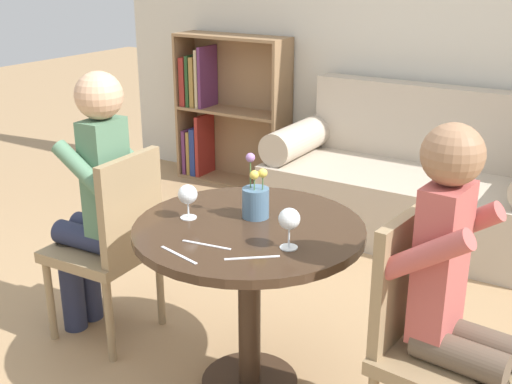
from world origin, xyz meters
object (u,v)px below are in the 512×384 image
object	(u,v)px
person_left	(95,201)
wine_glass_right	(289,220)
couch	(409,187)
chair_right	(430,335)
wine_glass_left	(188,196)
bookshelf_left	(223,110)
chair_left	(114,239)
person_right	(461,305)
flower_vase	(256,199)

from	to	relation	value
person_left	wine_glass_right	bearing A→B (deg)	82.58
couch	chair_right	xyz separation A→B (m)	(0.72, -1.91, 0.18)
couch	wine_glass_left	world-z (taller)	couch
bookshelf_left	chair_left	size ratio (longest dim) A/B	1.28
bookshelf_left	person_right	size ratio (longest dim) A/B	0.94
person_left	chair_left	bearing A→B (deg)	91.58
couch	flower_vase	world-z (taller)	flower_vase
person_right	wine_glass_left	xyz separation A→B (m)	(-1.06, -0.03, 0.17)
chair_right	flower_vase	bearing A→B (deg)	87.70
bookshelf_left	wine_glass_left	world-z (taller)	bookshelf_left
chair_right	flower_vase	distance (m)	0.81
wine_glass_right	chair_left	bearing A→B (deg)	174.08
person_left	wine_glass_right	size ratio (longest dim) A/B	8.39
flower_vase	chair_right	bearing A→B (deg)	-7.62
chair_left	flower_vase	bearing A→B (deg)	94.46
wine_glass_right	chair_right	bearing A→B (deg)	9.32
chair_left	wine_glass_right	world-z (taller)	chair_left
person_right	flower_vase	world-z (taller)	person_right
couch	chair_right	world-z (taller)	couch
bookshelf_left	chair_left	bearing A→B (deg)	-67.43
person_right	wine_glass_left	size ratio (longest dim) A/B	8.95
chair_right	wine_glass_right	size ratio (longest dim) A/B	6.06
couch	chair_left	xyz separation A→B (m)	(-0.72, -1.90, 0.18)
wine_glass_right	flower_vase	bearing A→B (deg)	143.99
person_left	person_right	bearing A→B (deg)	86.80
chair_left	chair_right	bearing A→B (deg)	87.01
person_left	wine_glass_right	distance (m)	1.06
wine_glass_left	chair_right	bearing A→B (deg)	2.78
wine_glass_left	wine_glass_right	xyz separation A→B (m)	(0.47, -0.03, 0.01)
chair_right	person_right	distance (m)	0.18
wine_glass_left	chair_left	bearing A→B (deg)	172.48
bookshelf_left	person_left	bearing A→B (deg)	-69.49
person_left	wine_glass_left	distance (m)	0.59
chair_right	wine_glass_right	xyz separation A→B (m)	(-0.50, -0.08, 0.34)
couch	chair_left	size ratio (longest dim) A/B	1.95
bookshelf_left	person_left	world-z (taller)	person_left
bookshelf_left	chair_left	distance (m)	2.35
wine_glass_left	bookshelf_left	bearing A→B (deg)	121.79
bookshelf_left	wine_glass_left	size ratio (longest dim) A/B	8.39
couch	flower_vase	xyz separation A→B (m)	(-0.02, -1.81, 0.49)
chair_left	bookshelf_left	bearing A→B (deg)	-159.76
couch	chair_right	size ratio (longest dim) A/B	1.95
chair_left	wine_glass_left	xyz separation A→B (m)	(0.48, -0.06, 0.32)
bookshelf_left	wine_glass_right	world-z (taller)	bookshelf_left
flower_vase	couch	bearing A→B (deg)	89.24
person_right	wine_glass_right	bearing A→B (deg)	101.89
chair_right	person_right	xyz separation A→B (m)	(0.09, -0.01, 0.15)
chair_right	wine_glass_left	distance (m)	1.02
bookshelf_left	flower_vase	size ratio (longest dim) A/B	4.45
bookshelf_left	person_left	xyz separation A→B (m)	(0.81, -2.18, 0.11)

